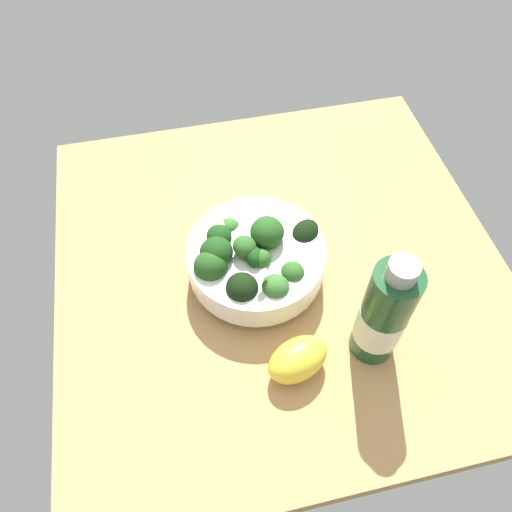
% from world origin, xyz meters
% --- Properties ---
extents(ground_plane, '(0.61, 0.61, 0.03)m').
position_xyz_m(ground_plane, '(0.00, 0.00, -0.02)').
color(ground_plane, tan).
extents(bowl_of_broccoli, '(0.19, 0.18, 0.10)m').
position_xyz_m(bowl_of_broccoli, '(0.04, 0.02, 0.04)').
color(bowl_of_broccoli, white).
rests_on(bowl_of_broccoli, ground_plane).
extents(lemon_wedge, '(0.09, 0.07, 0.05)m').
position_xyz_m(lemon_wedge, '(0.02, 0.16, 0.02)').
color(lemon_wedge, yellow).
rests_on(lemon_wedge, ground_plane).
extents(bottle_tall, '(0.05, 0.05, 0.18)m').
position_xyz_m(bottle_tall, '(-0.08, 0.15, 0.08)').
color(bottle_tall, '#194723').
rests_on(bottle_tall, ground_plane).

